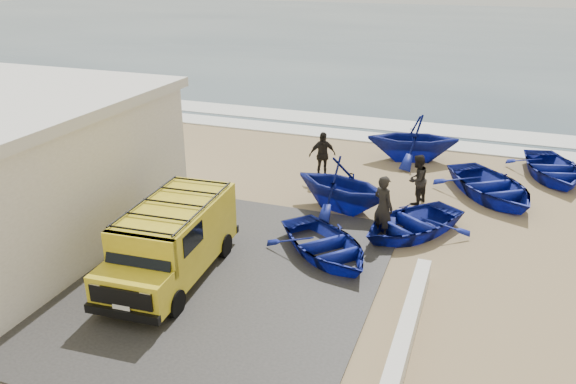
% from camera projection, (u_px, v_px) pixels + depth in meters
% --- Properties ---
extents(ground, '(160.00, 160.00, 0.00)m').
position_uv_depth(ground, '(251.00, 247.00, 16.52)').
color(ground, '#9B825A').
extents(slab, '(12.00, 10.00, 0.05)m').
position_uv_depth(slab, '(155.00, 267.00, 15.41)').
color(slab, '#393734').
rests_on(slab, ground).
extents(ocean, '(180.00, 88.00, 0.01)m').
position_uv_depth(ocean, '(445.00, 32.00, 65.06)').
color(ocean, '#385166').
rests_on(ocean, ground).
extents(surf_line, '(180.00, 1.60, 0.06)m').
position_uv_depth(surf_line, '(351.00, 135.00, 26.91)').
color(surf_line, white).
rests_on(surf_line, ground).
extents(surf_wash, '(180.00, 2.20, 0.04)m').
position_uv_depth(surf_wash, '(363.00, 122.00, 29.08)').
color(surf_wash, white).
rests_on(surf_wash, ground).
extents(parapet, '(0.35, 6.00, 0.55)m').
position_uv_depth(parapet, '(405.00, 335.00, 12.22)').
color(parapet, silver).
rests_on(parapet, ground).
extents(van, '(2.18, 4.89, 2.05)m').
position_uv_depth(van, '(172.00, 239.00, 14.61)').
color(van, yellow).
rests_on(van, ground).
extents(boat_near_left, '(4.44, 4.38, 0.76)m').
position_uv_depth(boat_near_left, '(326.00, 245.00, 15.84)').
color(boat_near_left, navy).
rests_on(boat_near_left, ground).
extents(boat_near_right, '(4.31, 4.57, 0.77)m').
position_uv_depth(boat_near_right, '(410.00, 223.00, 17.15)').
color(boat_near_right, navy).
rests_on(boat_near_right, ground).
extents(boat_mid_left, '(4.22, 3.91, 1.84)m').
position_uv_depth(boat_mid_left, '(342.00, 184.00, 18.65)').
color(boat_mid_left, navy).
rests_on(boat_mid_left, ground).
extents(boat_mid_right, '(4.91, 5.23, 0.88)m').
position_uv_depth(boat_mid_right, '(491.00, 186.00, 19.78)').
color(boat_mid_right, navy).
rests_on(boat_mid_right, ground).
extents(boat_far_left, '(4.34, 3.96, 1.96)m').
position_uv_depth(boat_far_left, '(413.00, 138.00, 23.30)').
color(boat_far_left, navy).
rests_on(boat_far_left, ground).
extents(boat_far_right, '(3.73, 4.54, 0.82)m').
position_uv_depth(boat_far_right, '(552.00, 168.00, 21.55)').
color(boat_far_right, navy).
rests_on(boat_far_right, ground).
extents(fisherman_front, '(0.85, 0.78, 1.95)m').
position_uv_depth(fisherman_front, '(383.00, 207.00, 16.82)').
color(fisherman_front, black).
rests_on(fisherman_front, ground).
extents(fisherman_middle, '(0.95, 1.05, 1.75)m').
position_uv_depth(fisherman_middle, '(417.00, 179.00, 19.17)').
color(fisherman_middle, black).
rests_on(fisherman_middle, ground).
extents(fisherman_back, '(1.12, 0.98, 1.82)m').
position_uv_depth(fisherman_back, '(322.00, 155.00, 21.47)').
color(fisherman_back, black).
rests_on(fisherman_back, ground).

